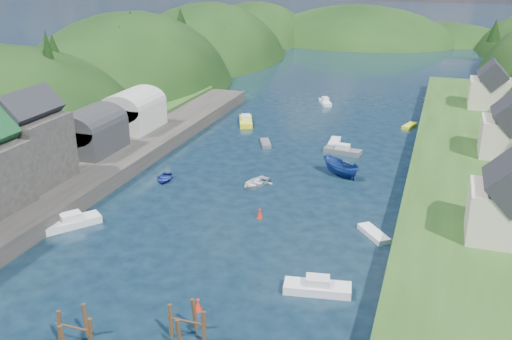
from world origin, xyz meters
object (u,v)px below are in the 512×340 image
(channel_buoy_near, at_px, (198,305))
(channel_buoy_far, at_px, (260,214))
(piling_cluster_far, at_px, (187,327))
(piling_cluster_near, at_px, (75,333))

(channel_buoy_near, bearing_deg, channel_buoy_far, 92.00)
(piling_cluster_far, bearing_deg, channel_buoy_near, 102.02)
(piling_cluster_near, relative_size, channel_buoy_near, 3.09)
(piling_cluster_near, xyz_separation_m, channel_buoy_far, (6.24, 25.90, -0.66))
(piling_cluster_near, distance_m, channel_buoy_near, 9.99)
(piling_cluster_far, height_order, channel_buoy_near, piling_cluster_far)
(piling_cluster_near, distance_m, piling_cluster_far, 8.41)
(piling_cluster_near, height_order, piling_cluster_far, piling_cluster_far)
(channel_buoy_near, bearing_deg, piling_cluster_near, -133.71)
(channel_buoy_far, bearing_deg, piling_cluster_far, -86.26)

